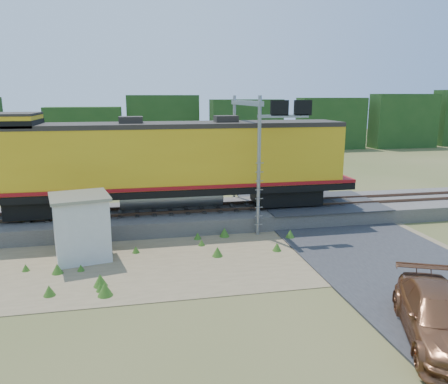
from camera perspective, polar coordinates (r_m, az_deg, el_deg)
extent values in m
plane|color=#475123|center=(19.37, -0.20, -8.93)|extent=(140.00, 140.00, 0.00)
cube|color=slate|center=(24.86, -2.89, -3.11)|extent=(70.00, 5.00, 0.80)
cube|color=brown|center=(24.05, -2.65, -2.46)|extent=(70.00, 0.10, 0.16)
cube|color=brown|center=(25.43, -3.15, -1.64)|extent=(70.00, 0.10, 0.16)
cube|color=#8C7754|center=(19.57, -6.31, -8.74)|extent=(26.00, 8.00, 0.03)
cube|color=#38383A|center=(26.66, 12.15, -1.35)|extent=(7.00, 5.20, 0.06)
cube|color=#38383A|center=(41.66, 3.36, 2.73)|extent=(7.00, 24.00, 0.08)
cube|color=#1C3E16|center=(55.93, -7.89, 8.44)|extent=(36.00, 3.00, 6.50)
cube|color=#1C3E16|center=(70.79, 26.80, 7.85)|extent=(50.00, 3.00, 6.00)
cube|color=black|center=(24.83, -22.28, -1.63)|extent=(3.68, 2.35, 0.92)
cube|color=black|center=(25.79, 8.05, -0.31)|extent=(3.68, 2.35, 0.92)
cube|color=black|center=(24.28, -6.86, 0.49)|extent=(20.44, 3.07, 0.37)
cylinder|color=gray|center=(24.39, -6.83, -0.64)|extent=(5.62, 1.23, 1.23)
cube|color=gold|center=(23.98, -6.97, 4.62)|extent=(18.90, 2.96, 3.17)
cube|color=maroon|center=(24.22, -6.88, 1.19)|extent=(20.44, 3.12, 0.18)
cube|color=#28231E|center=(23.81, -7.08, 8.69)|extent=(18.90, 3.01, 0.25)
cube|color=gold|center=(24.51, -26.20, 8.18)|extent=(2.66, 2.96, 0.72)
cube|color=#28231E|center=(24.49, -26.29, 9.11)|extent=(2.66, 3.01, 0.12)
cube|color=black|center=(24.51, -26.19, 8.06)|extent=(2.71, 3.01, 0.36)
cube|color=#28231E|center=(23.73, -12.08, 9.07)|extent=(1.23, 1.02, 0.46)
cube|color=#28231E|center=(24.23, 0.25, 9.40)|extent=(1.23, 1.02, 0.46)
cube|color=silver|center=(20.19, -18.13, -4.53)|extent=(2.62, 2.62, 2.76)
cube|color=gray|center=(19.84, -18.41, -0.56)|extent=(2.88, 2.88, 0.13)
cylinder|color=gray|center=(22.02, 4.56, 3.22)|extent=(0.18, 0.18, 7.09)
cylinder|color=gray|center=(27.39, 1.34, 5.07)|extent=(0.18, 0.18, 7.09)
cube|color=gray|center=(24.44, 2.86, 11.55)|extent=(0.25, 6.20, 0.25)
cube|color=gray|center=(22.12, 7.75, 9.78)|extent=(2.63, 0.15, 0.15)
cube|color=black|center=(22.05, 7.27, 10.84)|extent=(0.91, 0.15, 0.76)
cube|color=black|center=(22.46, 10.26, 10.77)|extent=(0.91, 0.15, 0.76)
imported|color=brown|center=(14.66, 26.50, -14.48)|extent=(3.92, 5.54, 1.49)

